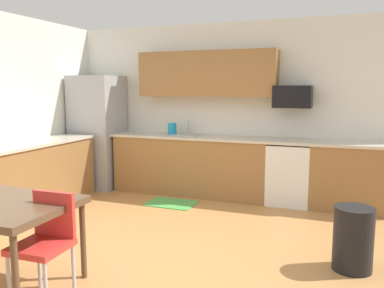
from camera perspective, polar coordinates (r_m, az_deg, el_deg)
ground_plane at (r=4.27m, az=-4.92°, el=-15.21°), size 12.00×12.00×0.00m
wall_back at (r=6.42m, az=5.24°, el=5.02°), size 5.80×0.10×2.70m
cabinet_run_back at (r=6.36m, az=-0.15°, el=-3.15°), size 2.48×0.60×0.90m
cabinet_run_back_right at (r=5.96m, az=21.76°, el=-4.49°), size 1.07×0.60×0.90m
cabinet_run_left at (r=6.03m, az=-21.67°, el=-4.34°), size 0.60×2.00×0.90m
countertop_back at (r=6.13m, az=4.31°, el=0.85°), size 4.80×0.64×0.04m
countertop_left at (r=5.96m, az=-21.91°, el=0.08°), size 0.64×2.00×0.04m
upper_cabinets_back at (r=6.30m, az=2.08°, el=10.00°), size 2.20×0.34×0.70m
refrigerator at (r=6.99m, az=-13.31°, el=1.72°), size 0.76×0.70×1.88m
oven_range at (r=6.00m, az=13.76°, el=-4.02°), size 0.60×0.60×0.91m
microwave at (r=5.97m, az=14.23°, el=6.59°), size 0.54×0.36×0.32m
sink_basin at (r=6.33m, az=-1.12°, el=0.74°), size 0.48×0.40×0.14m
sink_faucet at (r=6.48m, az=-0.53°, el=2.33°), size 0.02×0.02×0.24m
chair_near_table at (r=3.46m, az=-20.16°, el=-12.41°), size 0.41×0.41×0.85m
trash_bin at (r=4.07m, az=22.11°, el=-12.47°), size 0.36×0.36×0.60m
floor_mat at (r=5.91m, az=-2.98°, el=-8.48°), size 0.70×0.50×0.01m
kettle at (r=6.45m, az=-2.86°, el=2.12°), size 0.14×0.14×0.20m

